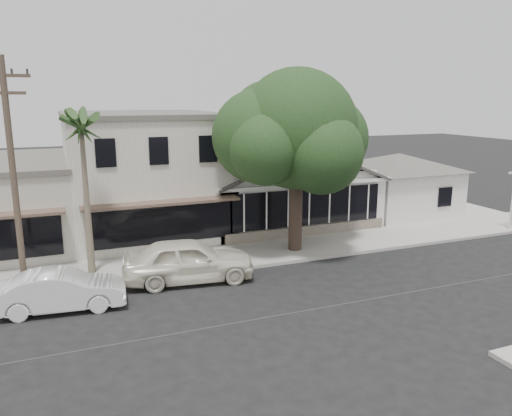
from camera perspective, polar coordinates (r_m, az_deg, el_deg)
name	(u,v)px	position (r m, az deg, el deg)	size (l,w,h in m)	color
ground	(295,313)	(18.32, 4.49, -11.84)	(140.00, 140.00, 0.00)	black
sidewalk_north	(54,279)	(22.89, -22.13, -7.48)	(90.00, 3.50, 0.15)	#9E9991
corner_shop	(278,180)	(30.50, 2.53, 3.22)	(10.40, 8.60, 5.10)	white
side_cottage	(397,191)	(34.11, 15.85, 1.84)	(6.00, 6.00, 3.00)	white
row_building_near	(142,175)	(29.06, -12.86, 3.72)	(8.00, 10.00, 6.50)	silver
utility_pole	(13,174)	(20.32, -26.00, 3.46)	(1.80, 0.24, 9.00)	brown
car_0	(189,260)	(21.05, -7.70, -5.92)	(2.18, 5.41, 1.84)	silver
car_1	(61,290)	(19.53, -21.37, -8.77)	(1.56, 4.48, 1.48)	white
shade_tree	(293,133)	(24.17, 4.26, 8.58)	(8.07, 7.30, 8.96)	#403027
palm_east	(81,127)	(21.68, -19.36, 8.75)	(2.57, 2.57, 7.42)	#726651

